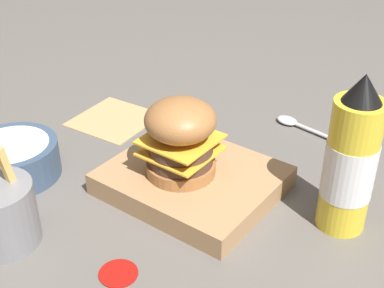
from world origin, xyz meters
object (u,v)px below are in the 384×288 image
object	(u,v)px
serving_board	(192,181)
spoon	(297,124)
burger	(181,137)
ketchup_bottle	(350,162)
side_bowl	(14,159)

from	to	relation	value
serving_board	spoon	xyz separation A→B (m)	(-0.04, -0.28, -0.01)
serving_board	burger	bearing A→B (deg)	42.92
serving_board	burger	world-z (taller)	burger
serving_board	spoon	bearing A→B (deg)	-98.33
serving_board	spoon	distance (m)	0.28
burger	ketchup_bottle	distance (m)	0.25
serving_board	side_bowl	world-z (taller)	side_bowl
spoon	burger	bearing A→B (deg)	87.40
serving_board	ketchup_bottle	size ratio (longest dim) A/B	1.07
burger	ketchup_bottle	bearing A→B (deg)	-162.58
serving_board	side_bowl	distance (m)	0.29
serving_board	ketchup_bottle	bearing A→B (deg)	-164.42
serving_board	spoon	size ratio (longest dim) A/B	1.55
ketchup_bottle	serving_board	bearing A→B (deg)	15.58
side_bowl	burger	bearing A→B (deg)	-152.78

